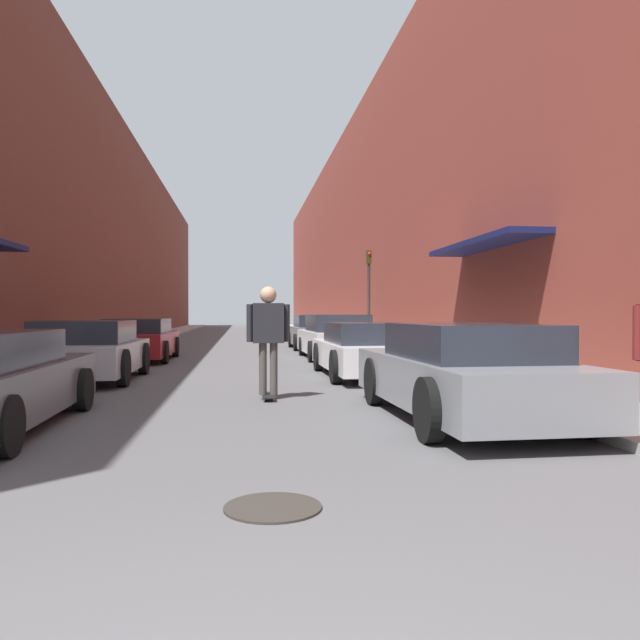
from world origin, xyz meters
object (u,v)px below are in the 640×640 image
parked_car_right_0 (464,372)px  parked_car_right_2 (336,338)px  manhole_cover (273,507)px  traffic_light (369,289)px  parked_car_left_2 (139,340)px  parked_car_right_3 (316,333)px  skateboarder (268,330)px  parked_car_right_1 (366,350)px  parked_car_left_1 (87,351)px

parked_car_right_0 → parked_car_right_2: (-0.01, 11.09, 0.02)m
parked_car_right_2 → manhole_cover: size_ratio=6.63×
parked_car_right_2 → traffic_light: 3.07m
manhole_cover → parked_car_left_2: bearing=102.6°
parked_car_right_3 → skateboarder: skateboarder is taller
parked_car_right_0 → parked_car_right_3: bearing=90.1°
parked_car_right_1 → parked_car_left_1: bearing=-178.6°
manhole_cover → traffic_light: size_ratio=0.20×
parked_car_right_0 → manhole_cover: size_ratio=6.58×
parked_car_left_1 → parked_car_right_0: size_ratio=0.86×
parked_car_right_2 → skateboarder: (-2.45, -8.84, 0.48)m
parked_car_left_1 → manhole_cover: bearing=-69.1°
parked_car_left_1 → parked_car_right_0: parked_car_right_0 is taller
parked_car_right_0 → parked_car_right_2: bearing=90.1°
traffic_light → manhole_cover: bearing=-103.8°
parked_car_left_1 → parked_car_right_1: bearing=1.4°
parked_car_left_1 → traffic_light: traffic_light is taller
parked_car_right_2 → traffic_light: size_ratio=1.36×
parked_car_left_1 → parked_car_right_2: size_ratio=0.86×
parked_car_left_1 → parked_car_right_3: size_ratio=0.97×
parked_car_right_1 → manhole_cover: size_ratio=6.54×
parked_car_left_1 → skateboarder: size_ratio=2.18×
parked_car_right_2 → traffic_light: bearing=56.1°
parked_car_right_3 → traffic_light: traffic_light is taller
parked_car_right_3 → traffic_light: size_ratio=1.19×
manhole_cover → traffic_light: 17.29m
parked_car_right_0 → skateboarder: size_ratio=2.53×
parked_car_left_2 → parked_car_right_0: size_ratio=0.99×
parked_car_right_0 → parked_car_right_2: size_ratio=0.99×
parked_car_right_0 → traffic_light: bearing=83.8°
parked_car_right_0 → parked_car_right_1: 5.61m
parked_car_right_2 → skateboarder: bearing=-105.5°
parked_car_left_2 → parked_car_right_3: parked_car_right_3 is taller
parked_car_left_2 → parked_car_right_2: parked_car_right_2 is taller
parked_car_left_1 → parked_car_right_0: (6.04, -5.47, 0.01)m
parked_car_left_2 → parked_car_right_2: bearing=0.8°
parked_car_left_2 → parked_car_right_1: (5.71, -5.40, -0.02)m
parked_car_right_1 → manhole_cover: parked_car_right_1 is taller
parked_car_right_1 → parked_car_right_2: size_ratio=0.99×
parked_car_left_2 → parked_car_right_2: 5.87m
parked_car_left_2 → parked_car_right_1: parked_car_left_2 is taller
parked_car_right_0 → parked_car_right_3: (-0.03, 16.26, 0.02)m
parked_car_right_2 → traffic_light: (1.46, 2.17, 1.60)m
parked_car_left_2 → parked_car_right_1: size_ratio=1.00×
parked_car_right_0 → traffic_light: (1.45, 13.26, 1.62)m
parked_car_left_2 → skateboarder: (3.43, -8.76, 0.52)m
parked_car_right_2 → manhole_cover: bearing=-100.3°
parked_car_right_1 → parked_car_right_3: bearing=89.2°
parked_car_left_2 → parked_car_right_3: 7.87m
traffic_light → parked_car_right_2: bearing=-123.9°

